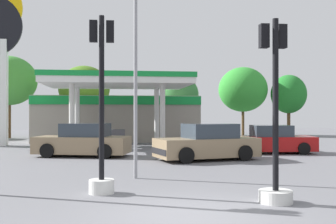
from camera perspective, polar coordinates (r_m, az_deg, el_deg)
ground_plane at (r=8.80m, az=2.74°, el=-14.06°), size 90.00×90.00×0.00m
gas_station at (r=31.41m, az=-7.12°, el=-0.39°), size 12.08×12.92×4.45m
car_0 at (r=22.25m, az=14.51°, el=-3.88°), size 4.26×2.15×1.48m
car_1 at (r=18.56m, az=5.48°, el=-4.40°), size 4.89×2.90×1.64m
car_2 at (r=20.44m, az=-11.78°, el=-4.03°), size 4.84×2.97×1.62m
traffic_signal_0 at (r=10.01m, az=14.69°, el=-3.95°), size 0.79×0.79×4.34m
traffic_signal_2 at (r=10.92m, az=-9.25°, el=-2.28°), size 0.66×0.69×4.68m
tree_1 at (r=37.11m, az=-21.27°, el=4.10°), size 4.61×4.61×6.95m
tree_2 at (r=36.61m, az=-11.61°, el=3.22°), size 4.47×4.47×6.27m
tree_3 at (r=37.08m, az=1.60°, el=2.47°), size 3.49×3.49×5.49m
tree_4 at (r=39.80m, az=10.41°, el=3.10°), size 4.66×4.66×6.52m
tree_5 at (r=40.64m, az=16.49°, el=2.39°), size 3.37×3.37×5.77m
corner_streetlamp at (r=13.14m, az=-4.51°, el=7.09°), size 0.24×1.48×6.18m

